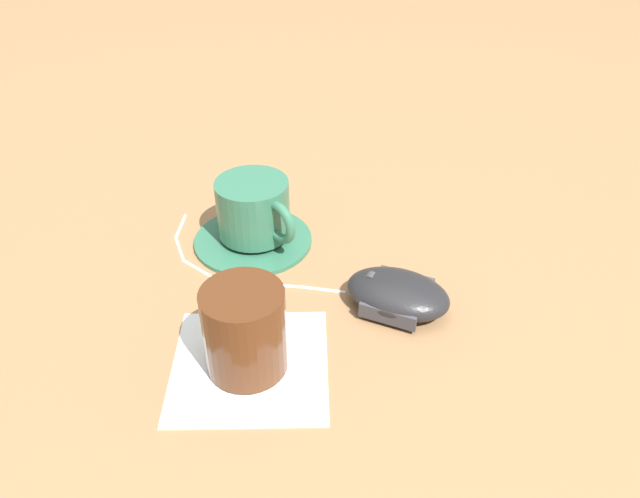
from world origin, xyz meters
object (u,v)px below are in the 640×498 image
Objects in this scene: coffee_cup at (254,209)px; computer_mouse at (398,294)px; drinking_glass at (245,330)px; saucer at (253,238)px.

computer_mouse is (0.05, 0.18, -0.02)m from coffee_cup.
computer_mouse is at bearing 142.43° from drinking_glass.
drinking_glass reaches higher than computer_mouse.
saucer is at bearing -153.54° from drinking_glass.
coffee_cup is 0.19m from computer_mouse.
coffee_cup is at bearing 157.57° from saucer.
computer_mouse reaches higher than saucer.
drinking_glass is (0.17, 0.08, 0.00)m from coffee_cup.
saucer is 0.19m from drinking_glass.
saucer is 1.63× the size of drinking_glass.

